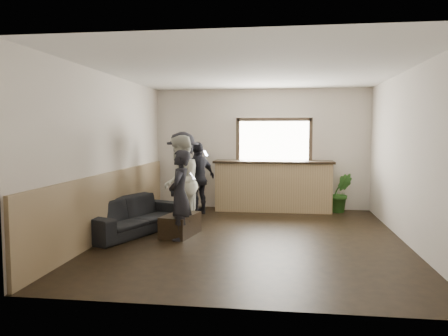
# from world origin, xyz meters

# --- Properties ---
(ground) EXTENTS (5.00, 6.00, 0.01)m
(ground) POSITION_xyz_m (0.00, 0.00, 0.00)
(ground) COLOR black
(room_shell) EXTENTS (5.01, 6.01, 2.80)m
(room_shell) POSITION_xyz_m (-0.74, 0.00, 1.47)
(room_shell) COLOR silver
(room_shell) RESTS_ON ground
(bar_counter) EXTENTS (2.70, 0.68, 2.13)m
(bar_counter) POSITION_xyz_m (0.30, 2.70, 0.64)
(bar_counter) COLOR tan
(bar_counter) RESTS_ON ground
(sofa) EXTENTS (1.57, 2.29, 0.62)m
(sofa) POSITION_xyz_m (-2.15, 0.12, 0.31)
(sofa) COLOR black
(sofa) RESTS_ON ground
(coffee_table) EXTENTS (0.61, 0.90, 0.37)m
(coffee_table) POSITION_xyz_m (-1.25, 0.04, 0.18)
(coffee_table) COLOR black
(coffee_table) RESTS_ON ground
(cup_a) EXTENTS (0.16, 0.16, 0.09)m
(cup_a) POSITION_xyz_m (-1.26, 0.25, 0.41)
(cup_a) COLOR silver
(cup_a) RESTS_ON coffee_table
(cup_b) EXTENTS (0.14, 0.14, 0.09)m
(cup_b) POSITION_xyz_m (-1.13, -0.16, 0.41)
(cup_b) COLOR silver
(cup_b) RESTS_ON coffee_table
(potted_plant) EXTENTS (0.51, 0.43, 0.89)m
(potted_plant) POSITION_xyz_m (1.81, 2.65, 0.44)
(potted_plant) COLOR #2D6623
(potted_plant) RESTS_ON ground
(person_a) EXTENTS (0.46, 0.56, 1.50)m
(person_a) POSITION_xyz_m (-1.18, -0.25, 0.75)
(person_a) COLOR black
(person_a) RESTS_ON ground
(person_b) EXTENTS (0.70, 0.88, 1.74)m
(person_b) POSITION_xyz_m (-1.35, 0.48, 0.87)
(person_b) COLOR beige
(person_b) RESTS_ON ground
(person_c) EXTENTS (0.74, 1.20, 1.80)m
(person_c) POSITION_xyz_m (-1.50, 1.34, 0.90)
(person_c) COLOR black
(person_c) RESTS_ON ground
(person_d) EXTENTS (0.84, 0.99, 1.59)m
(person_d) POSITION_xyz_m (-1.31, 2.04, 0.80)
(person_d) COLOR black
(person_d) RESTS_ON ground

